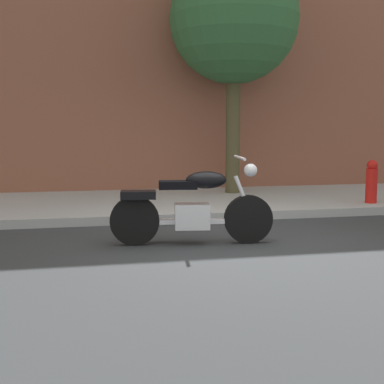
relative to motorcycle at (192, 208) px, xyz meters
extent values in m
plane|color=#303335|center=(0.53, -0.21, -0.47)|extent=(60.00, 60.00, 0.00)
cube|color=#A6A6A6|center=(0.53, 3.06, -0.40)|extent=(25.63, 3.25, 0.14)
cylinder|color=black|center=(0.72, -0.09, -0.16)|extent=(0.63, 0.18, 0.63)
cylinder|color=black|center=(-0.72, 0.08, -0.16)|extent=(0.63, 0.18, 0.63)
cube|color=silver|center=(0.00, -0.01, -0.11)|extent=(0.47, 0.33, 0.32)
cube|color=silver|center=(0.00, -0.01, -0.18)|extent=(1.31, 0.24, 0.06)
ellipsoid|color=black|center=(0.18, -0.03, 0.36)|extent=(0.55, 0.32, 0.22)
cube|color=black|center=(-0.18, 0.02, 0.30)|extent=(0.51, 0.30, 0.10)
cube|color=black|center=(-0.67, 0.08, 0.18)|extent=(0.47, 0.29, 0.10)
cylinder|color=silver|center=(0.66, -0.09, 0.12)|extent=(0.28, 0.08, 0.58)
cylinder|color=silver|center=(0.61, -0.08, 0.64)|extent=(0.12, 0.70, 0.04)
sphere|color=silver|center=(0.74, -0.10, 0.48)|extent=(0.17, 0.17, 0.17)
cylinder|color=silver|center=(-0.23, 0.18, -0.21)|extent=(0.81, 0.19, 0.09)
cylinder|color=#4A442A|center=(1.62, 3.79, 0.98)|extent=(0.29, 0.29, 2.90)
sphere|color=#316236|center=(1.62, 3.79, 3.14)|extent=(2.57, 2.57, 2.57)
cylinder|color=red|center=(3.65, 1.92, -0.09)|extent=(0.20, 0.20, 0.75)
sphere|color=red|center=(3.65, 1.92, 0.34)|extent=(0.19, 0.19, 0.19)
camera|label=1|loc=(-1.31, -6.39, 1.05)|focal=48.56mm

